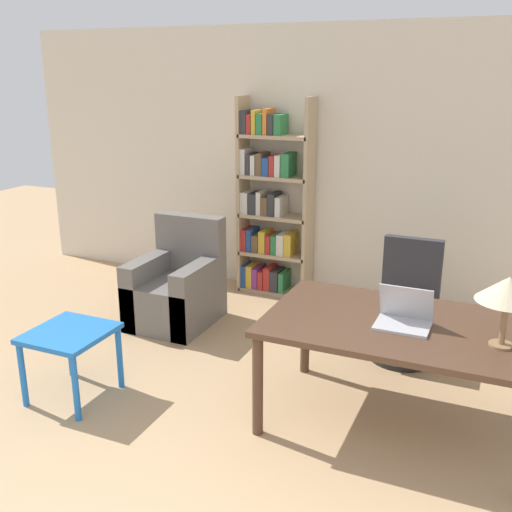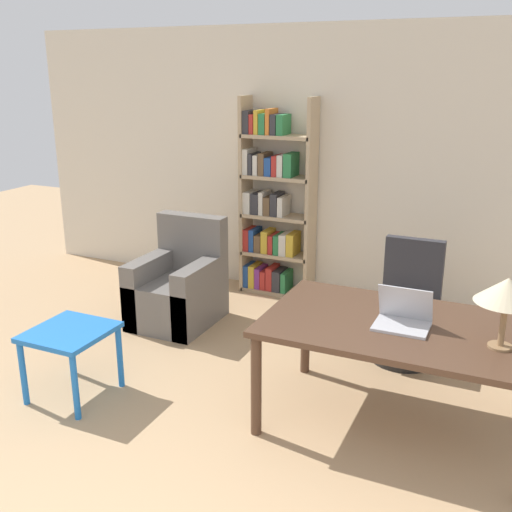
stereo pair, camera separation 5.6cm
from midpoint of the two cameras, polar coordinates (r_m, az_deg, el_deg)
The scene contains 8 objects.
wall_back at distance 5.95m, azimuth 12.02°, elevation 8.08°, with size 8.00×0.06×2.70m.
desk at distance 3.94m, azimuth 13.98°, elevation -7.33°, with size 1.71×1.04×0.73m.
laptop at distance 3.86m, azimuth 14.22°, elevation -5.73°, with size 0.33×0.26×0.26m.
table_lamp at distance 3.65m, azimuth 23.22°, elevation -3.15°, with size 0.36×0.36×0.43m.
office_chair at distance 5.03m, azimuth 14.56°, elevation -4.76°, with size 0.54×0.54×0.97m.
side_table_blue at distance 4.47m, azimuth -16.92°, elevation -7.72°, with size 0.53×0.56×0.51m.
armchair at distance 5.62m, azimuth -7.07°, elevation -3.19°, with size 0.68×0.79×0.97m.
bookshelf at distance 6.17m, azimuth 1.82°, elevation 4.69°, with size 0.76×0.28×2.03m.
Camera 2 is at (1.29, -1.20, 2.27)m, focal length 42.00 mm.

